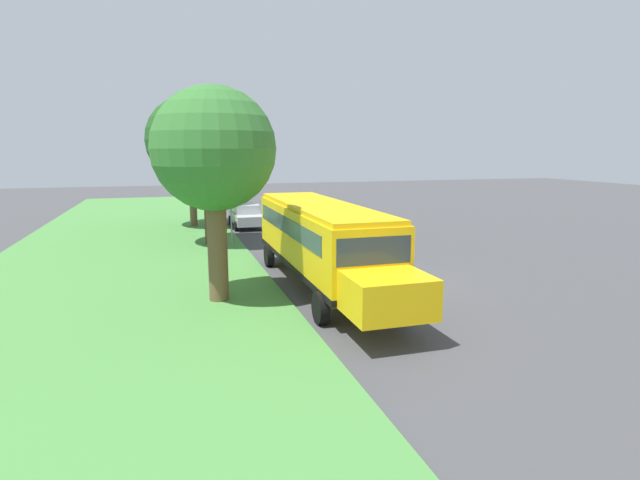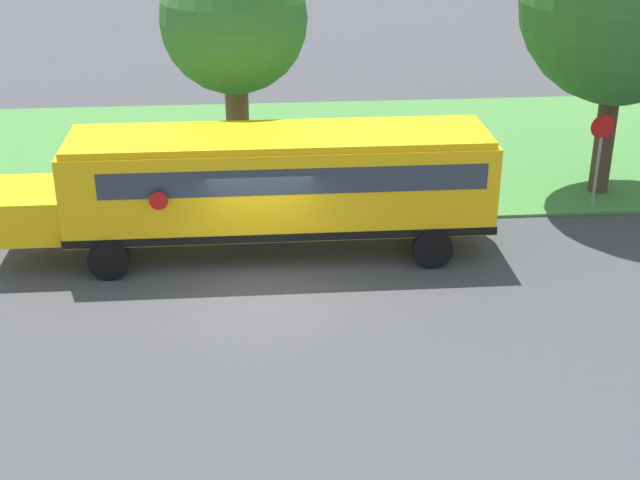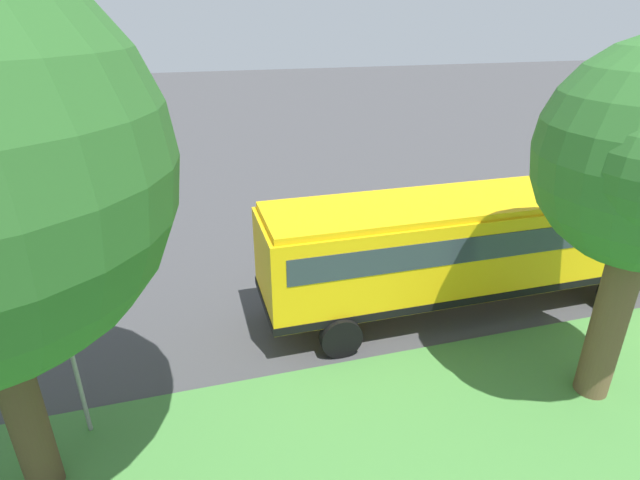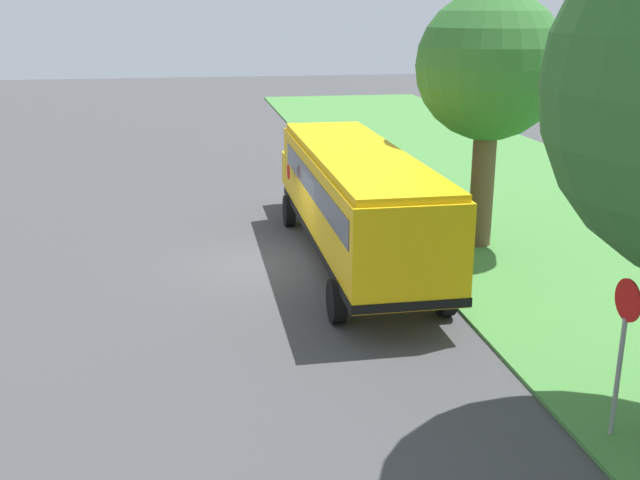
{
  "view_description": "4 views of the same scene",
  "coord_description": "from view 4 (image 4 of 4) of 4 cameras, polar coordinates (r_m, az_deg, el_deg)",
  "views": [
    {
      "loc": [
        -7.83,
        -17.35,
        5.15
      ],
      "look_at": [
        -1.66,
        2.78,
        1.34
      ],
      "focal_mm": 28.0,
      "sensor_mm": 36.0,
      "label": 1
    },
    {
      "loc": [
        18.48,
        -0.17,
        9.81
      ],
      "look_at": [
        0.25,
        1.31,
        1.46
      ],
      "focal_mm": 50.0,
      "sensor_mm": 36.0,
      "label": 2
    },
    {
      "loc": [
        -12.77,
        7.3,
        7.43
      ],
      "look_at": [
        -0.39,
        3.8,
        1.52
      ],
      "focal_mm": 28.0,
      "sensor_mm": 36.0,
      "label": 3
    },
    {
      "loc": [
        1.89,
        19.3,
        6.66
      ],
      "look_at": [
        -1.08,
        2.3,
        1.33
      ],
      "focal_mm": 42.0,
      "sensor_mm": 36.0,
      "label": 4
    }
  ],
  "objects": [
    {
      "name": "grass_verge",
      "position": [
        23.61,
        20.81,
        -0.28
      ],
      "size": [
        12.0,
        80.0,
        0.08
      ],
      "primitive_type": "cube",
      "color": "#47843D",
      "rests_on": "ground"
    },
    {
      "name": "ground_plane",
      "position": [
        20.5,
        -4.09,
        -1.85
      ],
      "size": [
        120.0,
        120.0,
        0.0
      ],
      "primitive_type": "plane",
      "color": "#424244"
    },
    {
      "name": "stop_sign",
      "position": [
        12.66,
        22.07,
        -7.07
      ],
      "size": [
        0.08,
        0.68,
        2.74
      ],
      "color": "gray",
      "rests_on": "ground"
    },
    {
      "name": "oak_tree_beside_bus",
      "position": [
        21.45,
        13.21,
        12.64
      ],
      "size": [
        4.08,
        4.08,
        7.23
      ],
      "color": "brown",
      "rests_on": "ground"
    },
    {
      "name": "school_bus",
      "position": [
        20.09,
        2.61,
        3.5
      ],
      "size": [
        2.84,
        12.42,
        3.16
      ],
      "color": "yellow",
      "rests_on": "ground"
    }
  ]
}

